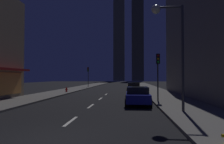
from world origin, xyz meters
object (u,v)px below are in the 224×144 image
Objects in this scene: fire_hydrant_far_left at (66,90)px; traffic_light_near_right at (158,66)px; street_lamp_right at (169,31)px; car_parked_near at (137,96)px; car_parked_far at (134,87)px; traffic_light_far_left at (88,73)px.

traffic_light_near_right is (11.40, -9.49, 2.74)m from fire_hydrant_far_left.
traffic_light_near_right is 0.64× the size of street_lamp_right.
fire_hydrant_far_left is at bearing 130.04° from car_parked_near.
fire_hydrant_far_left is (-9.50, -1.29, -0.29)m from car_parked_far.
street_lamp_right is at bearing -68.66° from traffic_light_far_left.
car_parked_far is 6.48× the size of fire_hydrant_far_left.
fire_hydrant_far_left is at bearing 127.09° from street_lamp_right.
car_parked_far is 1.01× the size of traffic_light_far_left.
car_parked_far is at bearing 96.26° from street_lamp_right.
car_parked_far is (0.00, 12.60, 0.00)m from car_parked_near.
traffic_light_near_right is 5.75m from street_lamp_right.
traffic_light_far_left is (-11.00, 22.41, 0.00)m from traffic_light_near_right.
car_parked_far is 16.87m from street_lamp_right.
traffic_light_far_left is 29.95m from street_lamp_right.
car_parked_far is at bearing 100.00° from traffic_light_near_right.
fire_hydrant_far_left is 13.21m from traffic_light_far_left.
car_parked_far is 14.97m from traffic_light_far_left.
street_lamp_right is (-0.12, -5.44, 1.87)m from traffic_light_near_right.
traffic_light_near_right is 24.96m from traffic_light_far_left.
street_lamp_right reaches higher than traffic_light_far_left.
car_parked_far is at bearing -51.95° from traffic_light_far_left.
car_parked_near is at bearing -90.00° from car_parked_far.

